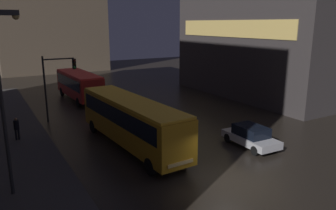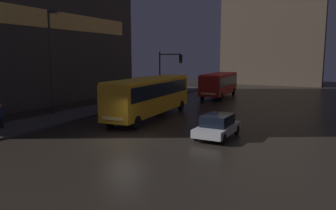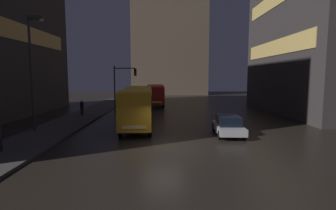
# 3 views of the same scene
# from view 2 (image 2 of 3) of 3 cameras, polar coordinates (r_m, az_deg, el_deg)

# --- Properties ---
(ground_plane) EXTENTS (120.00, 120.00, 0.00)m
(ground_plane) POSITION_cam_2_polar(r_m,az_deg,el_deg) (20.59, -7.65, -6.19)
(ground_plane) COLOR black
(sidewalk_left) EXTENTS (4.00, 48.00, 0.15)m
(sidewalk_left) POSITION_cam_2_polar(r_m,az_deg,el_deg) (33.70, -10.87, -0.44)
(sidewalk_left) COLOR #3D3A38
(sidewalk_left) RESTS_ON ground
(building_far_backdrop) EXTENTS (18.07, 12.00, 24.70)m
(building_far_backdrop) POSITION_cam_2_polar(r_m,az_deg,el_deg) (68.54, 18.18, 14.00)
(building_far_backdrop) COLOR brown
(building_far_backdrop) RESTS_ON ground
(bus_near) EXTENTS (3.06, 11.90, 3.40)m
(bus_near) POSITION_cam_2_polar(r_m,az_deg,el_deg) (27.72, -3.12, 2.03)
(bus_near) COLOR orange
(bus_near) RESTS_ON ground
(bus_far) EXTENTS (2.91, 9.32, 3.07)m
(bus_far) POSITION_cam_2_polar(r_m,az_deg,el_deg) (42.35, 8.88, 3.86)
(bus_far) COLOR #AD1E19
(bus_far) RESTS_ON ground
(car_taxi) EXTENTS (2.04, 4.27, 1.49)m
(car_taxi) POSITION_cam_2_polar(r_m,az_deg,el_deg) (21.33, 8.61, -3.60)
(car_taxi) COLOR #B7B7BC
(car_taxi) RESTS_ON ground
(pedestrian_near) EXTENTS (0.47, 0.47, 1.68)m
(pedestrian_near) POSITION_cam_2_polar(r_m,az_deg,el_deg) (35.73, -8.55, 1.85)
(pedestrian_near) COLOR black
(pedestrian_near) RESTS_ON sidewalk_left
(pedestrian_mid) EXTENTS (0.44, 0.44, 1.73)m
(pedestrian_mid) POSITION_cam_2_polar(r_m,az_deg,el_deg) (25.88, -27.07, -1.46)
(pedestrian_mid) COLOR black
(pedestrian_mid) RESTS_ON sidewalk_left
(traffic_light_main) EXTENTS (2.84, 0.35, 5.74)m
(traffic_light_main) POSITION_cam_2_polar(r_m,az_deg,el_deg) (37.06, -0.09, 6.40)
(traffic_light_main) COLOR #2D2D2D
(traffic_light_main) RESTS_ON ground
(street_lamp_sidewalk) EXTENTS (1.25, 0.36, 8.88)m
(street_lamp_sidewalk) POSITION_cam_2_polar(r_m,az_deg,el_deg) (29.72, -19.54, 9.34)
(street_lamp_sidewalk) COLOR #2D2D2D
(street_lamp_sidewalk) RESTS_ON sidewalk_left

